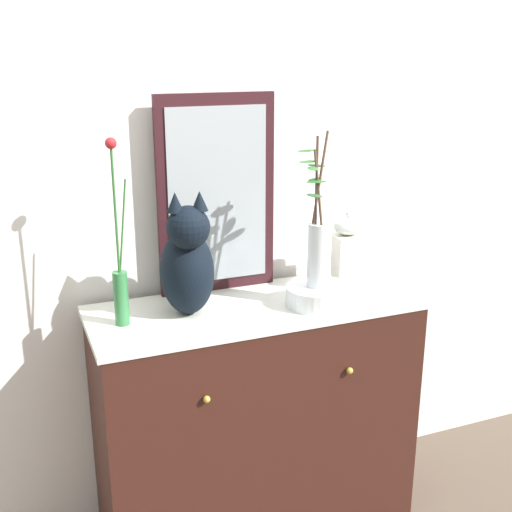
{
  "coord_description": "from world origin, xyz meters",
  "views": [
    {
      "loc": [
        -0.81,
        -2.01,
        1.8
      ],
      "look_at": [
        0.0,
        0.0,
        1.11
      ],
      "focal_mm": 45.86,
      "sensor_mm": 36.0,
      "label": 1
    }
  ],
  "objects": [
    {
      "name": "vase_slim_green",
      "position": [
        -0.47,
        0.0,
        1.09
      ],
      "size": [
        0.06,
        0.05,
        0.61
      ],
      "color": "#2C6E3B",
      "rests_on": "sideboard"
    },
    {
      "name": "vase_glass_clear",
      "position": [
        0.2,
        -0.08,
        1.15
      ],
      "size": [
        0.12,
        0.16,
        0.54
      ],
      "color": "silver",
      "rests_on": "bowl_porcelain"
    },
    {
      "name": "mirror_leaning",
      "position": [
        -0.07,
        0.2,
        1.29
      ],
      "size": [
        0.44,
        0.03,
        0.72
      ],
      "color": "black",
      "rests_on": "sideboard"
    },
    {
      "name": "bowl_porcelain",
      "position": [
        0.2,
        -0.08,
        0.97
      ],
      "size": [
        0.23,
        0.23,
        0.07
      ],
      "primitive_type": "cylinder",
      "color": "white",
      "rests_on": "sideboard"
    },
    {
      "name": "wall_back",
      "position": [
        0.0,
        0.3,
        1.3
      ],
      "size": [
        4.4,
        0.08,
        2.6
      ],
      "primitive_type": "cube",
      "color": "silver",
      "rests_on": "ground_plane"
    },
    {
      "name": "sideboard",
      "position": [
        0.0,
        -0.0,
        0.47
      ],
      "size": [
        1.19,
        0.46,
        0.93
      ],
      "color": "#321711",
      "rests_on": "ground_plane"
    },
    {
      "name": "cat_sitting",
      "position": [
        -0.25,
        0.01,
        1.12
      ],
      "size": [
        0.21,
        0.45,
        0.44
      ],
      "color": "black",
      "rests_on": "sideboard"
    },
    {
      "name": "jar_lidded_porcelain",
      "position": [
        0.39,
        0.04,
        1.06
      ],
      "size": [
        0.12,
        0.12,
        0.3
      ],
      "color": "silver",
      "rests_on": "sideboard"
    }
  ]
}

